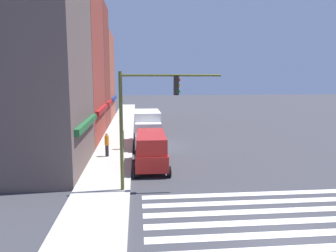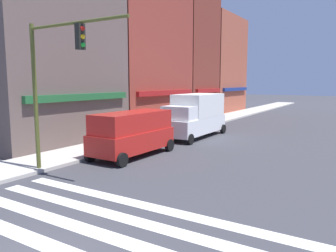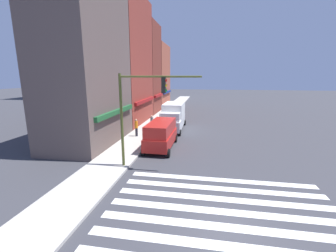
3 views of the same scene
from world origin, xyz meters
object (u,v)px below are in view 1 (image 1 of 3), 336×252
pedestrian_orange_vest (107,144)px  traffic_signal (145,110)px  van_red (151,149)px  box_truck_white (147,128)px  pedestrian_grey_coat (122,138)px

pedestrian_orange_vest → traffic_signal: bearing=38.5°
van_red → box_truck_white: (7.20, 0.00, 0.30)m
pedestrian_grey_coat → pedestrian_orange_vest: bearing=-27.9°
traffic_signal → box_truck_white: size_ratio=1.01×
traffic_signal → pedestrian_orange_vest: 8.61m
traffic_signal → van_red: traffic_signal is taller
van_red → pedestrian_orange_vest: 4.36m
traffic_signal → pedestrian_grey_coat: size_ratio=3.56×
van_red → pedestrian_orange_vest: van_red is taller
van_red → traffic_signal: bearing=174.8°
traffic_signal → pedestrian_grey_coat: 10.54m
pedestrian_grey_coat → box_truck_white: bearing=126.1°
van_red → pedestrian_grey_coat: van_red is taller
pedestrian_grey_coat → traffic_signal: bearing=4.9°
box_truck_white → pedestrian_orange_vest: bearing=142.7°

